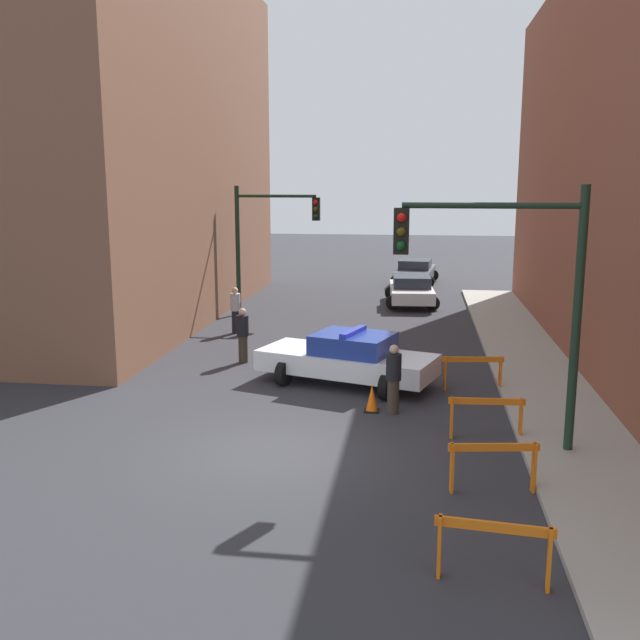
# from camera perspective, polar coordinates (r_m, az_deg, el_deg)

# --- Properties ---
(ground_plane) EXTENTS (120.00, 120.00, 0.00)m
(ground_plane) POSITION_cam_1_polar(r_m,az_deg,el_deg) (14.65, -3.93, -10.51)
(ground_plane) COLOR #2D2D33
(sidewalk_right) EXTENTS (2.40, 44.00, 0.12)m
(sidewalk_right) POSITION_cam_1_polar(r_m,az_deg,el_deg) (14.73, 20.87, -10.86)
(sidewalk_right) COLOR #9E998E
(sidewalk_right) RESTS_ON ground_plane
(building_corner_left) EXTENTS (14.00, 20.00, 14.03)m
(building_corner_left) POSITION_cam_1_polar(r_m,az_deg,el_deg) (31.14, -21.17, 13.34)
(building_corner_left) COLOR brown
(building_corner_left) RESTS_ON ground_plane
(traffic_light_near) EXTENTS (3.64, 0.35, 5.20)m
(traffic_light_near) POSITION_cam_1_polar(r_m,az_deg,el_deg) (14.26, 15.45, 3.21)
(traffic_light_near) COLOR black
(traffic_light_near) RESTS_ON sidewalk_right
(traffic_light_far) EXTENTS (3.44, 0.35, 5.20)m
(traffic_light_far) POSITION_cam_1_polar(r_m,az_deg,el_deg) (28.75, -4.49, 7.06)
(traffic_light_far) COLOR black
(traffic_light_far) RESTS_ON ground_plane
(police_car) EXTENTS (5.04, 3.22, 1.52)m
(police_car) POSITION_cam_1_polar(r_m,az_deg,el_deg) (19.09, 2.27, -3.07)
(police_car) COLOR white
(police_car) RESTS_ON ground_plane
(parked_car_near) EXTENTS (2.46, 4.41, 1.31)m
(parked_car_near) POSITION_cam_1_polar(r_m,az_deg,el_deg) (31.64, 7.32, 2.41)
(parked_car_near) COLOR silver
(parked_car_near) RESTS_ON ground_plane
(parked_car_mid) EXTENTS (2.55, 4.46, 1.31)m
(parked_car_mid) POSITION_cam_1_polar(r_m,az_deg,el_deg) (38.24, 7.63, 3.88)
(parked_car_mid) COLOR #474C51
(parked_car_mid) RESTS_ON ground_plane
(pedestrian_crossing) EXTENTS (0.50, 0.50, 1.66)m
(pedestrian_crossing) POSITION_cam_1_polar(r_m,az_deg,el_deg) (21.46, -6.19, -1.16)
(pedestrian_crossing) COLOR #382D23
(pedestrian_crossing) RESTS_ON ground_plane
(pedestrian_corner) EXTENTS (0.50, 0.50, 1.66)m
(pedestrian_corner) POSITION_cam_1_polar(r_m,az_deg,el_deg) (25.68, -6.78, 0.84)
(pedestrian_corner) COLOR black
(pedestrian_corner) RESTS_ON ground_plane
(pedestrian_sidewalk) EXTENTS (0.51, 0.51, 1.66)m
(pedestrian_sidewalk) POSITION_cam_1_polar(r_m,az_deg,el_deg) (16.76, 5.90, -4.64)
(pedestrian_sidewalk) COLOR #382D23
(pedestrian_sidewalk) RESTS_ON ground_plane
(barrier_front) EXTENTS (1.60, 0.32, 0.90)m
(barrier_front) POSITION_cam_1_polar(r_m,az_deg,el_deg) (10.29, 13.74, -16.84)
(barrier_front) COLOR orange
(barrier_front) RESTS_ON ground_plane
(barrier_mid) EXTENTS (1.59, 0.38, 0.90)m
(barrier_mid) POSITION_cam_1_polar(r_m,az_deg,el_deg) (13.01, 13.71, -10.74)
(barrier_mid) COLOR orange
(barrier_mid) RESTS_ON ground_plane
(barrier_back) EXTENTS (1.60, 0.26, 0.90)m
(barrier_back) POSITION_cam_1_polar(r_m,az_deg,el_deg) (15.52, 13.17, -7.11)
(barrier_back) COLOR orange
(barrier_back) RESTS_ON ground_plane
(barrier_corner) EXTENTS (1.59, 0.35, 0.90)m
(barrier_corner) POSITION_cam_1_polar(r_m,az_deg,el_deg) (18.99, 12.13, -3.72)
(barrier_corner) COLOR orange
(barrier_corner) RESTS_ON ground_plane
(traffic_cone) EXTENTS (0.36, 0.36, 0.66)m
(traffic_cone) POSITION_cam_1_polar(r_m,az_deg,el_deg) (17.01, 4.18, -6.28)
(traffic_cone) COLOR black
(traffic_cone) RESTS_ON ground_plane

